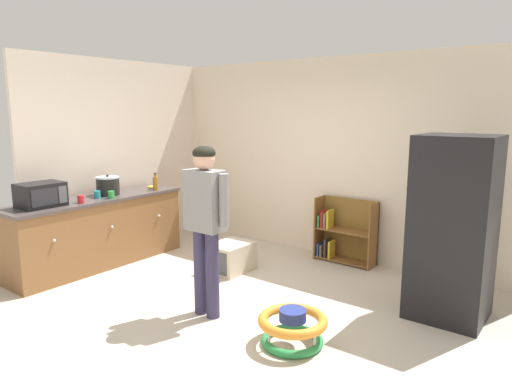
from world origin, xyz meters
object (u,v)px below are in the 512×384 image
Objects in this scene: baby_walker at (292,327)px; green_cup at (111,195)px; kitchen_counter at (98,231)px; refrigerator at (453,228)px; standing_person at (205,215)px; crock_pot at (108,186)px; banana_bunch at (153,187)px; bookshelf at (343,234)px; amber_bottle at (155,183)px; teal_cup at (97,195)px; red_cup at (81,199)px; pet_carrier at (231,257)px; microwave at (41,195)px.

green_cup reaches higher than baby_walker.
kitchen_counter is 4.25m from refrigerator.
green_cup is at bearing 170.45° from standing_person.
kitchen_counter is 24.59× the size of green_cup.
banana_bunch is (0.08, 0.68, -0.09)m from crock_pot.
bookshelf is 2.41m from standing_person.
teal_cup is at bearing -99.50° from amber_bottle.
kitchen_counter reaches higher than baby_walker.
teal_cup is at bearing -163.18° from refrigerator.
bookshelf is 3.36m from red_cup.
green_cup is at bearing -149.45° from pet_carrier.
baby_walker is at bearing -5.97° from green_cup.
red_cup is at bearing -158.79° from refrigerator.
standing_person reaches higher than pet_carrier.
kitchen_counter is 4.87× the size of microwave.
baby_walker is 3.23m from amber_bottle.
microwave is at bearing -97.64° from amber_bottle.
crock_pot is 0.57m from red_cup.
bookshelf is at bearing 46.12° from red_cup.
pet_carrier is at bearing 29.26° from kitchen_counter.
pet_carrier is at bearing 119.58° from standing_person.
amber_bottle is at bearing 151.58° from standing_person.
pet_carrier is 5.81× the size of teal_cup.
kitchen_counter is at bearing -150.74° from pet_carrier.
kitchen_counter is 0.61m from crock_pot.
teal_cup is at bearing -148.92° from pet_carrier.
standing_person is 17.67× the size of teal_cup.
microwave is 0.83m from green_cup.
red_cup is (-0.03, -1.13, -0.05)m from amber_bottle.
teal_cup is (-1.46, -0.88, 0.77)m from pet_carrier.
teal_cup is 0.18m from green_cup.
red_cup is at bearing -133.88° from bookshelf.
kitchen_counter is 1.00m from banana_bunch.
banana_bunch is at bearing 86.06° from kitchen_counter.
baby_walker is 6.36× the size of teal_cup.
standing_person is 17.67× the size of green_cup.
kitchen_counter is 24.59× the size of red_cup.
pet_carrier is 2.24× the size of amber_bottle.
microwave is 1.59× the size of crock_pot.
crock_pot is at bearing -110.89° from amber_bottle.
banana_bunch is at bearing 151.77° from standing_person.
refrigerator is 18.74× the size of red_cup.
red_cup is (0.20, -0.53, -0.07)m from crock_pot.
baby_walker is (0.99, 0.02, -0.86)m from standing_person.
standing_person reaches higher than crock_pot.
refrigerator reaches higher than pet_carrier.
green_cup is at bearing -89.48° from amber_bottle.
pet_carrier is 1.83× the size of crock_pot.
pet_carrier is 5.81× the size of green_cup.
red_cup is (0.12, -1.20, 0.02)m from banana_bunch.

